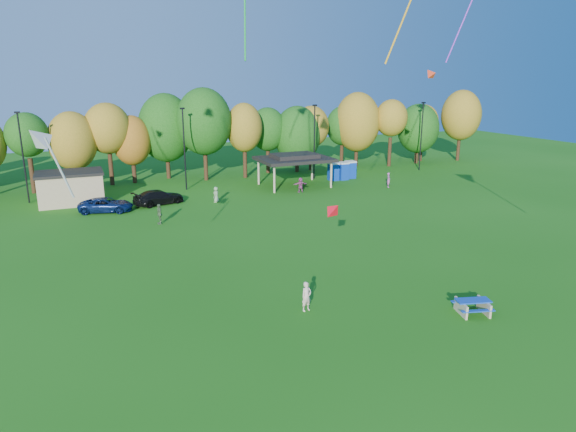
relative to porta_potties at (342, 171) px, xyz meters
name	(u,v)px	position (x,y,z in m)	size (l,w,h in m)	color
ground	(346,378)	(-21.09, -38.33, -1.10)	(160.00, 160.00, 0.00)	#19600F
tree_line	(148,133)	(-22.12, 7.19, 4.82)	(93.57, 10.55, 11.15)	black
lamp_posts	(184,146)	(-19.09, 1.67, 3.80)	(64.50, 0.25, 9.09)	black
utility_building	(71,188)	(-31.09, -0.33, 0.54)	(6.30, 4.30, 3.25)	tan
pavilion	(294,159)	(-7.09, -1.33, 2.13)	(8.20, 6.20, 3.77)	tan
porta_potties	(342,171)	(0.00, 0.00, 0.00)	(3.75, 1.64, 2.18)	#0C36A6
picnic_table	(473,306)	(-11.79, -35.59, -0.64)	(2.16, 1.95, 0.79)	tan
kite_flyer	(307,296)	(-19.85, -31.75, -0.27)	(0.61, 0.40, 1.66)	beige
car_c	(106,205)	(-28.20, -5.19, -0.42)	(2.25, 4.87, 1.35)	navy
car_d	(159,197)	(-23.13, -4.14, -0.36)	(2.06, 5.06, 1.47)	black
far_person_1	(216,195)	(-17.63, -5.54, -0.30)	(0.78, 0.51, 1.60)	#82A16E
far_person_2	(159,214)	(-24.26, -11.32, -0.21)	(1.05, 0.44, 1.78)	#4E6A41
far_person_3	(301,185)	(-7.82, -4.64, -0.27)	(1.54, 0.49, 1.66)	#AF4886
far_person_4	(389,180)	(2.56, -6.29, -0.24)	(0.63, 0.41, 1.72)	#AE5297
kite_0	(334,209)	(-17.23, -29.84, 3.90)	(1.20, 1.42, 1.22)	#FF0E1E
kite_7	(430,73)	(1.01, -14.34, 11.56)	(1.28, 1.50, 1.28)	red
kite_11	(38,138)	(-32.07, -29.97, 8.65)	(2.15, 1.66, 3.49)	#AFAFAF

